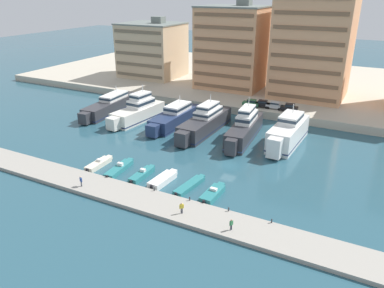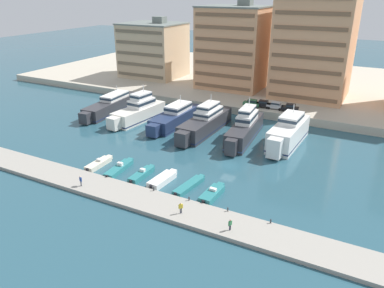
{
  "view_description": "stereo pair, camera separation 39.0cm",
  "coord_description": "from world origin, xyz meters",
  "views": [
    {
      "loc": [
        21.99,
        -56.61,
        29.49
      ],
      "look_at": [
        -7.64,
        0.44,
        2.5
      ],
      "focal_mm": 35.0,
      "sensor_mm": 36.0,
      "label": 1
    },
    {
      "loc": [
        22.33,
        -56.43,
        29.49
      ],
      "look_at": [
        -7.64,
        0.44,
        2.5
      ],
      "focal_mm": 35.0,
      "sensor_mm": 36.0,
      "label": 2
    }
  ],
  "objects": [
    {
      "name": "yacht_ivory_left",
      "position": [
        -28.6,
        12.89,
        2.32
      ],
      "size": [
        6.11,
        18.1,
        8.29
      ],
      "color": "silver",
      "rests_on": "ground"
    },
    {
      "name": "quay_promenade",
      "position": [
        0.0,
        62.76,
        0.96
      ],
      "size": [
        180.0,
        70.0,
        1.92
      ],
      "primitive_type": "cube",
      "color": "#BCB29E",
      "rests_on": "ground"
    },
    {
      "name": "motorboat_teal_center_right",
      "position": [
        2.0,
        -11.19,
        0.51
      ],
      "size": [
        2.07,
        6.49,
        1.36
      ],
      "color": "teal",
      "rests_on": "ground"
    },
    {
      "name": "motorboat_teal_left",
      "position": [
        -16.05,
        -10.74,
        0.43
      ],
      "size": [
        2.37,
        7.9,
        1.38
      ],
      "color": "teal",
      "rests_on": "ground"
    },
    {
      "name": "yacht_charcoal_center",
      "position": [
        -1.97,
        13.29,
        2.41
      ],
      "size": [
        5.33,
        19.96,
        8.36
      ],
      "color": "#333338",
      "rests_on": "ground"
    },
    {
      "name": "yacht_white_center_right",
      "position": [
        6.76,
        14.52,
        2.53
      ],
      "size": [
        5.27,
        18.05,
        7.83
      ],
      "color": "white",
      "rests_on": "ground"
    },
    {
      "name": "motorboat_teal_mid_left",
      "position": [
        -11.17,
        -10.93,
        0.5
      ],
      "size": [
        1.63,
        6.71,
        1.43
      ],
      "color": "teal",
      "rests_on": "ground"
    },
    {
      "name": "car_black_left",
      "position": [
        -3.7,
        30.7,
        2.89
      ],
      "size": [
        4.2,
        2.12,
        1.8
      ],
      "color": "black",
      "rests_on": "quay_promenade"
    },
    {
      "name": "motorboat_white_center_left",
      "position": [
        -7.11,
        -10.86,
        0.51
      ],
      "size": [
        2.4,
        6.81,
        1.02
      ],
      "color": "white",
      "rests_on": "ground"
    },
    {
      "name": "pedestrian_near_edge",
      "position": [
        0.43,
        -18.19,
        1.59
      ],
      "size": [
        0.47,
        0.52,
        1.69
      ],
      "color": "#282D3D",
      "rests_on": "pier_dock"
    },
    {
      "name": "pier_dock",
      "position": [
        0.0,
        -17.32,
        0.29
      ],
      "size": [
        120.0,
        5.81,
        0.59
      ],
      "primitive_type": "cube",
      "color": "#9E998E",
      "rests_on": "ground"
    },
    {
      "name": "bollard_west",
      "position": [
        -6.33,
        -14.67,
        0.91
      ],
      "size": [
        0.2,
        0.2,
        0.61
      ],
      "color": "#2D2D33",
      "rests_on": "pier_dock"
    },
    {
      "name": "bollard_east_mid",
      "position": [
        5.98,
        -14.67,
        0.91
      ],
      "size": [
        0.2,
        0.2,
        0.61
      ],
      "color": "#2D2D33",
      "rests_on": "pier_dock"
    },
    {
      "name": "motorboat_cream_far_left",
      "position": [
        -20.43,
        -10.96,
        0.45
      ],
      "size": [
        1.8,
        6.58,
        1.26
      ],
      "color": "beige",
      "rests_on": "ground"
    },
    {
      "name": "car_green_far_left",
      "position": [
        -6.36,
        30.04,
        2.89
      ],
      "size": [
        4.14,
        2.0,
        1.8
      ],
      "color": "#2D6642",
      "rests_on": "quay_promenade"
    },
    {
      "name": "yacht_navy_mid_left",
      "position": [
        -19.31,
        14.27,
        1.84
      ],
      "size": [
        4.82,
        19.46,
        6.39
      ],
      "color": "navy",
      "rests_on": "ground"
    },
    {
      "name": "yacht_charcoal_far_left",
      "position": [
        -38.53,
        15.09,
        1.8
      ],
      "size": [
        5.72,
        22.29,
        6.21
      ],
      "color": "#333338",
      "rests_on": "ground"
    },
    {
      "name": "car_silver_mid_left",
      "position": [
        -0.55,
        30.8,
        2.89
      ],
      "size": [
        4.13,
        1.98,
        1.8
      ],
      "color": "#B7BCC1",
      "rests_on": "quay_promenade"
    },
    {
      "name": "ground_plane",
      "position": [
        0.0,
        0.0,
        0.0
      ],
      "size": [
        400.0,
        400.0,
        0.0
      ],
      "primitive_type": "plane",
      "color": "#285160"
    },
    {
      "name": "pedestrian_far_side",
      "position": [
        -17.26,
        -18.76,
        1.62
      ],
      "size": [
        0.62,
        0.42,
        1.74
      ],
      "color": "#4C515B",
      "rests_on": "pier_dock"
    },
    {
      "name": "motorboat_teal_center",
      "position": [
        -2.44,
        -10.35,
        0.36
      ],
      "size": [
        2.39,
        7.76,
        0.81
      ],
      "color": "teal",
      "rests_on": "ground"
    },
    {
      "name": "yacht_charcoal_center_left",
      "position": [
        -11.11,
        13.28,
        2.25
      ],
      "size": [
        4.98,
        21.19,
        7.86
      ],
      "color": "#333338",
      "rests_on": "ground"
    },
    {
      "name": "pedestrian_mid_deck",
      "position": [
        7.94,
        -18.63,
        1.53
      ],
      "size": [
        0.39,
        0.56,
        1.59
      ],
      "color": "#282D3D",
      "rests_on": "pier_dock"
    },
    {
      "name": "car_black_center_left",
      "position": [
        3.06,
        30.73,
        2.89
      ],
      "size": [
        4.24,
        2.23,
        1.8
      ],
      "color": "black",
      "rests_on": "quay_promenade"
    },
    {
      "name": "apartment_block_left",
      "position": [
        -18.51,
        47.4,
        13.41
      ],
      "size": [
        18.66,
        16.8,
        24.9
      ],
      "color": "tan",
      "rests_on": "quay_promenade"
    },
    {
      "name": "bollard_west_mid",
      "position": [
        -0.17,
        -14.67,
        0.91
      ],
      "size": [
        0.2,
        0.2,
        0.61
      ],
      "color": "#2D2D33",
      "rests_on": "pier_dock"
    },
    {
      "name": "apartment_block_far_left",
      "position": [
        -47.39,
        48.61,
        10.51
      ],
      "size": [
        18.88,
        16.5,
        19.09
      ],
      "color": "#C6AD89",
      "rests_on": "quay_promenade"
    },
    {
      "name": "apartment_block_mid_left",
      "position": [
        4.04,
        47.13,
        15.69
      ],
      "size": [
        19.09,
        18.28,
        29.47
      ],
      "color": "tan",
      "rests_on": "quay_promenade"
    },
    {
      "name": "bollard_east",
      "position": [
        12.14,
        -14.67,
        0.91
      ],
      "size": [
        0.2,
        0.2,
        0.61
      ],
      "color": "#2D2D33",
      "rests_on": "pier_dock"
    }
  ]
}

